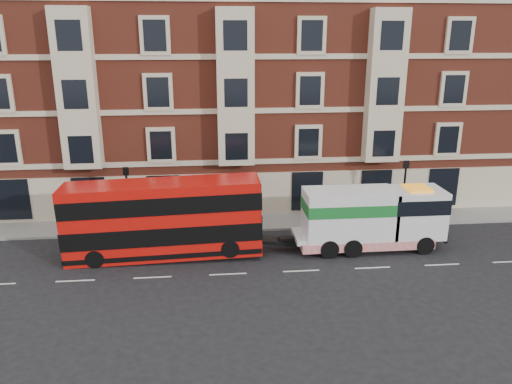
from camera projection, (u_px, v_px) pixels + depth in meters
ground at (228, 274)px, 26.83m from camera, size 120.00×120.00×0.00m
sidewalk at (223, 223)px, 33.94m from camera, size 90.00×3.00×0.15m
victorian_terrace at (224, 66)px, 38.15m from camera, size 45.00×12.00×20.40m
lamp_post_west at (128, 195)px, 31.38m from camera, size 0.35×0.15×4.35m
lamp_post_east at (404, 187)px, 33.04m from camera, size 0.35×0.15×4.35m
double_decker_bus at (163, 218)px, 28.34m from camera, size 11.06×2.54×4.48m
tow_truck at (369, 218)px, 29.58m from camera, size 8.85×2.62×3.69m
pedestrian at (94, 215)px, 33.04m from camera, size 0.69×0.68×1.61m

